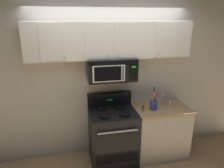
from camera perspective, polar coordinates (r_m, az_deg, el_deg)
The scene contains 9 objects.
back_wall at distance 3.52m, azimuth -1.01°, elevation 1.46°, with size 5.20×0.10×2.70m, color silver.
stove_range at distance 3.56m, azimuth 0.23°, elevation -13.98°, with size 0.76×0.69×1.12m.
over_range_microwave at distance 3.23m, azimuth -0.19°, elevation 4.08°, with size 0.76×0.43×0.35m.
upper_cabinets at distance 3.18m, azimuth -0.31°, elevation 12.10°, with size 2.50×0.36×0.55m.
counter_segment at distance 3.81m, azimuth 12.96°, elevation -12.43°, with size 0.93×0.65×0.90m.
utensil_crock_blue at distance 3.46m, azimuth 11.42°, elevation -5.28°, with size 0.12×0.12×0.39m.
salt_shaker at distance 3.69m, azimuth 15.88°, elevation -5.08°, with size 0.04×0.04×0.10m.
pepper_mill at distance 3.68m, azimuth 14.08°, elevation -4.29°, with size 0.05×0.05×0.18m, color #B7B2A8.
spice_jar at distance 3.39m, azimuth 8.57°, elevation -6.74°, with size 0.04×0.04×0.09m.
Camera 1 is at (-0.64, -2.53, 2.34)m, focal length 33.02 mm.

